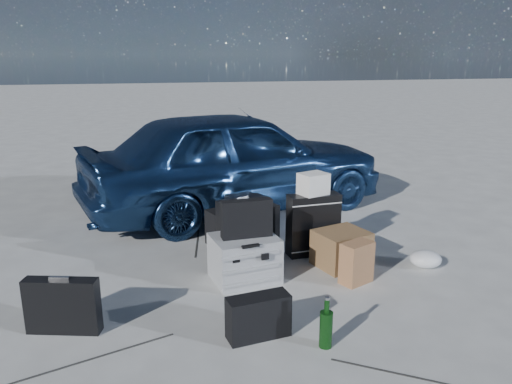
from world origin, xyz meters
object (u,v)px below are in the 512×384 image
pelican_case (245,258)px  cardboard_box (341,249)px  suitcase_left (242,230)px  suitcase_right (313,225)px  green_bottle (326,323)px  briefcase (63,306)px  duffel_bag (243,224)px  car (236,160)px

pelican_case → cardboard_box: (0.87, 0.07, -0.03)m
cardboard_box → suitcase_left: bearing=158.7°
suitcase_right → cardboard_box: 0.37m
suitcase_right → green_bottle: (-0.45, -1.46, -0.12)m
suitcase_left → green_bottle: (0.22, -1.46, -0.12)m
pelican_case → briefcase: (-1.33, -0.49, 0.00)m
cardboard_box → suitcase_right: bearing=115.4°
briefcase → suitcase_right: suitcase_right is taller
suitcase_left → duffel_bag: (0.11, 0.47, -0.12)m
cardboard_box → duffel_bag: bearing=131.8°
pelican_case → green_bottle: (0.28, -1.07, -0.02)m
suitcase_left → duffel_bag: bearing=53.9°
duffel_bag → pelican_case: bearing=-121.3°
car → pelican_case: 1.95m
green_bottle → car: bearing=89.3°
pelican_case → briefcase: bearing=-167.7°
suitcase_right → duffel_bag: 0.74m
briefcase → duffel_bag: bearing=58.3°
duffel_bag → suitcase_right: bearing=-60.4°
pelican_case → cardboard_box: bearing=-3.2°
briefcase → suitcase_right: (2.06, 0.87, 0.10)m
pelican_case → duffel_bag: size_ratio=0.74×
duffel_bag → cardboard_box: size_ratio=1.65×
cardboard_box → car: bearing=107.1°
duffel_bag → green_bottle: (0.11, -1.93, -0.01)m
briefcase → cardboard_box: bearing=30.9°
briefcase → suitcase_left: bearing=48.8°
briefcase → suitcase_right: 2.24m
green_bottle → suitcase_left: bearing=98.4°
suitcase_right → cardboard_box: size_ratio=1.36×
suitcase_left → duffel_bag: 0.49m
suitcase_left → cardboard_box: 0.88m
briefcase → duffel_bag: 2.02m
car → pelican_case: car is taller
briefcase → cardboard_box: size_ratio=1.16×
suitcase_left → green_bottle: 1.48m
suitcase_right → cardboard_box: bearing=-67.6°
car → pelican_case: (-0.32, -1.88, -0.41)m
car → duffel_bag: 1.12m
suitcase_left → car: bearing=57.5°
briefcase → duffel_bag: (1.51, 1.35, -0.02)m
cardboard_box → green_bottle: 1.29m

